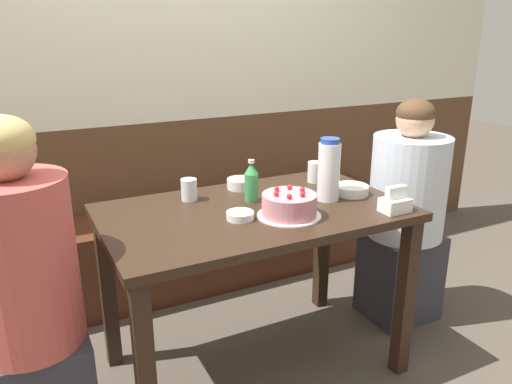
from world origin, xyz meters
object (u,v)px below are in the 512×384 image
Objects in this scene: water_pitcher at (329,170)px; glass_water_tall at (189,190)px; birthday_cake at (289,205)px; bench_seat at (190,248)px; napkin_holder at (395,203)px; bowl_soup_white at (351,190)px; person_teal_shirt at (28,306)px; glass_tumbler_short at (315,172)px; soju_bottle at (251,182)px; bowl_rice_small at (240,215)px; bowl_side_dish at (240,183)px; person_pale_blue_shirt at (405,216)px.

water_pitcher is 0.59m from glass_water_tall.
water_pitcher is at bearing 21.32° from birthday_cake.
napkin_holder is (0.48, -1.11, 0.55)m from bench_seat.
person_teal_shirt is at bearing -177.82° from bowl_soup_white.
glass_tumbler_short is 0.08× the size of person_teal_shirt.
birthday_cake is 0.20× the size of person_teal_shirt.
birthday_cake is at bearing -163.95° from bowl_soup_white.
soju_bottle is (-0.05, 0.22, 0.04)m from birthday_cake.
bowl_rice_small is at bearing 162.30° from birthday_cake.
bowl_rice_small is (-0.58, 0.20, -0.02)m from napkin_holder.
glass_water_tall reaches higher than bowl_soup_white.
bench_seat is 1.12m from birthday_cake.
birthday_cake is 0.40m from bowl_side_dish.
bowl_rice_small is 0.09× the size of person_pale_blue_shirt.
birthday_cake reaches higher than bowl_side_dish.
bowl_side_dish is (-0.26, 0.31, -0.11)m from water_pitcher.
person_pale_blue_shirt is (0.45, -0.15, -0.25)m from glass_tumbler_short.
water_pitcher is at bearing 5.04° from bowl_rice_small.
water_pitcher is 0.42m from bowl_side_dish.
bowl_rice_small is at bearing -151.82° from glass_tumbler_short.
birthday_cake is 2.24× the size of napkin_holder.
person_pale_blue_shirt is (0.83, -0.04, -0.28)m from soju_bottle.
soju_bottle is at bearing 103.05° from birthday_cake.
glass_water_tall reaches higher than bowl_rice_small.
water_pitcher is at bearing -69.68° from bench_seat.
birthday_cake reaches higher than glass_water_tall.
bowl_soup_white is (0.46, -0.86, 0.54)m from bench_seat.
bowl_side_dish is at bearing 10.98° from glass_water_tall.
person_teal_shirt is at bearing 176.47° from birthday_cake.
person_pale_blue_shirt is (0.78, 0.19, -0.24)m from birthday_cake.
glass_tumbler_short is (-0.04, 0.23, 0.03)m from bowl_soup_white.
bench_seat is at bearing 94.71° from birthday_cake.
glass_tumbler_short reaches higher than bowl_side_dish.
bench_seat is 13.94× the size of soju_bottle.
bowl_rice_small is (-0.42, -0.04, -0.11)m from water_pitcher.
glass_tumbler_short is at bearing -56.73° from bench_seat.
soju_bottle reaches higher than bench_seat.
glass_tumbler_short is at bearing 44.87° from birthday_cake.
person_teal_shirt is at bearing 4.27° from person_pale_blue_shirt.
soju_bottle reaches higher than bowl_soup_white.
bowl_soup_white is 1.57× the size of glass_tumbler_short.
napkin_holder is (0.45, -0.37, -0.05)m from soju_bottle.
person_pale_blue_shirt is (0.86, -0.78, 0.32)m from bench_seat.
soju_bottle is 0.15× the size of person_teal_shirt.
napkin_holder reaches higher than bench_seat.
person_pale_blue_shirt is (0.41, 0.08, -0.22)m from bowl_soup_white.
person_teal_shirt is (-1.32, -0.05, -0.19)m from bowl_soup_white.
person_teal_shirt is (-0.89, -0.16, -0.25)m from soju_bottle.
birthday_cake is (0.08, -0.97, 0.56)m from bench_seat.
bench_seat is at bearing 96.28° from bowl_side_dish.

